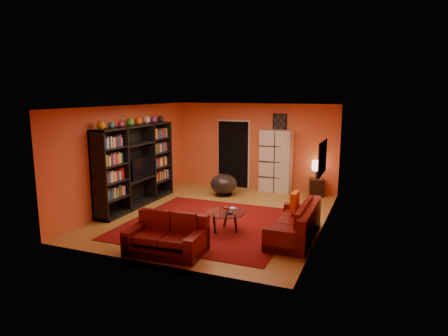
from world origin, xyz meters
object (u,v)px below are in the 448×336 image
at_px(sofa, 298,225).
at_px(bowl_chair, 224,184).
at_px(tv, 139,168).
at_px(table_lamp, 317,166).
at_px(side_table, 317,187).
at_px(entertainment_unit, 136,166).
at_px(coffee_table, 225,214).
at_px(storage_cabinet, 276,161).
at_px(loveseat, 168,237).

distance_m(sofa, bowl_chair, 3.78).
xyz_separation_m(tv, table_lamp, (4.16, 2.69, -0.12)).
bearing_deg(bowl_chair, side_table, 21.07).
xyz_separation_m(entertainment_unit, coffee_table, (2.88, -0.99, -0.67)).
height_order(tv, table_lamp, tv).
distance_m(sofa, side_table, 3.62).
bearing_deg(table_lamp, tv, -147.11).
bearing_deg(coffee_table, table_lamp, 70.47).
relative_size(tv, bowl_chair, 1.20).
bearing_deg(storage_cabinet, bowl_chair, -138.19).
relative_size(sofa, side_table, 3.89).
xyz_separation_m(side_table, table_lamp, (-0.00, 0.00, 0.62)).
xyz_separation_m(entertainment_unit, loveseat, (2.30, -2.42, -0.76)).
bearing_deg(table_lamp, entertainment_unit, -146.83).
relative_size(storage_cabinet, side_table, 3.69).
relative_size(storage_cabinet, bowl_chair, 2.40).
bearing_deg(coffee_table, bowl_chair, 112.62).
bearing_deg(bowl_chair, tv, -133.99).
height_order(loveseat, storage_cabinet, storage_cabinet).
distance_m(entertainment_unit, loveseat, 3.43).
bearing_deg(loveseat, tv, 38.71).
xyz_separation_m(sofa, loveseat, (-2.11, -1.55, -0.00)).
distance_m(sofa, coffee_table, 1.53).
bearing_deg(loveseat, entertainment_unit, 40.06).
bearing_deg(table_lamp, bowl_chair, -158.93).
xyz_separation_m(loveseat, bowl_chair, (-0.58, 4.21, 0.05)).
relative_size(loveseat, coffee_table, 1.75).
distance_m(entertainment_unit, tv, 0.10).
xyz_separation_m(storage_cabinet, table_lamp, (1.22, -0.05, -0.06)).
bearing_deg(coffee_table, sofa, 4.77).
distance_m(coffee_table, storage_cabinet, 3.83).
distance_m(entertainment_unit, bowl_chair, 2.58).
distance_m(loveseat, bowl_chair, 4.25).
xyz_separation_m(loveseat, table_lamp, (1.91, 5.17, 0.58)).
bearing_deg(loveseat, sofa, -57.05).
height_order(storage_cabinet, bowl_chair, storage_cabinet).
xyz_separation_m(entertainment_unit, side_table, (4.21, 2.75, -0.80)).
xyz_separation_m(sofa, storage_cabinet, (-1.42, 3.67, 0.63)).
xyz_separation_m(coffee_table, table_lamp, (1.33, 3.74, 0.49)).
bearing_deg(side_table, coffee_table, -109.53).
bearing_deg(tv, side_table, -57.11).
bearing_deg(bowl_chair, entertainment_unit, -133.82).
xyz_separation_m(loveseat, storage_cabinet, (0.68, 5.22, 0.64)).
relative_size(tv, side_table, 1.85).
bearing_deg(table_lamp, storage_cabinet, 177.66).
distance_m(storage_cabinet, bowl_chair, 1.72).
xyz_separation_m(loveseat, side_table, (1.91, 5.17, -0.04)).
bearing_deg(storage_cabinet, entertainment_unit, -133.59).
bearing_deg(side_table, tv, -147.11).
distance_m(side_table, table_lamp, 0.62).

